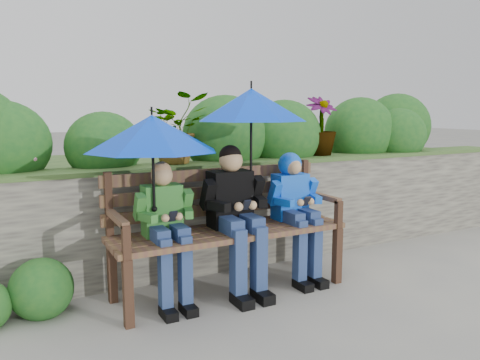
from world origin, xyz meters
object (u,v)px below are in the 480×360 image
park_bench (226,221)px  umbrella_right (251,105)px  boy_middle (236,210)px  boy_left (166,224)px  boy_right (295,203)px  umbrella_left (152,133)px

park_bench → umbrella_right: umbrella_right is taller
boy_middle → boy_left: bearing=178.9°
park_bench → boy_right: (0.65, -0.08, 0.11)m
umbrella_left → umbrella_right: bearing=1.3°
boy_right → umbrella_right: size_ratio=1.17×
boy_right → umbrella_left: size_ratio=1.15×
park_bench → umbrella_right: bearing=-21.3°
boy_right → umbrella_right: bearing=179.8°
park_bench → boy_right: size_ratio=1.74×
boy_left → boy_right: bearing=0.5°
umbrella_left → boy_left: bearing=4.0°
boy_middle → boy_right: (0.61, 0.02, 0.00)m
park_bench → boy_middle: size_ratio=1.61×
boy_right → umbrella_left: bearing=-179.2°
boy_middle → boy_right: boy_middle is taller
boy_left → umbrella_left: (-0.09, -0.01, 0.70)m
boy_middle → boy_right: bearing=2.1°
boy_right → umbrella_left: (-1.30, -0.02, 0.65)m
park_bench → umbrella_left: 1.00m
boy_middle → umbrella_left: bearing=179.6°
park_bench → umbrella_left: bearing=-171.5°
umbrella_left → boy_middle: bearing=-0.4°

